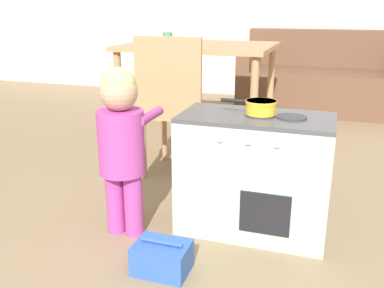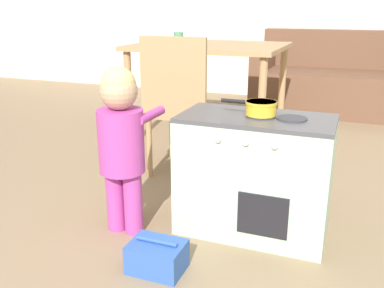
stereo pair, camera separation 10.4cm
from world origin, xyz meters
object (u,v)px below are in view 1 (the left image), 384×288
(couch, at_px, (320,81))
(toy_pot, at_px, (260,106))
(toy_basket, at_px, (162,258))
(cup_on_table, at_px, (168,38))
(dining_chair_near, at_px, (175,105))
(play_kitchen, at_px, (254,174))
(dining_table, at_px, (199,56))
(child_figure, at_px, (121,136))

(couch, bearing_deg, toy_pot, -93.41)
(toy_basket, xyz_separation_m, cup_on_table, (-0.70, 1.89, 0.75))
(dining_chair_near, bearing_deg, play_kitchen, -41.83)
(dining_chair_near, relative_size, couch, 0.55)
(dining_table, xyz_separation_m, cup_on_table, (-0.27, 0.01, 0.14))
(child_figure, height_order, cup_on_table, cup_on_table)
(child_figure, bearing_deg, dining_table, 94.69)
(play_kitchen, bearing_deg, toy_pot, 1.96)
(toy_pot, height_order, toy_basket, toy_pot)
(dining_chair_near, bearing_deg, couch, 71.32)
(dining_chair_near, xyz_separation_m, cup_on_table, (-0.38, 0.87, 0.34))
(dining_table, distance_m, couch, 1.77)
(dining_table, distance_m, dining_chair_near, 0.89)
(dining_table, bearing_deg, toy_pot, -62.58)
(toy_basket, distance_m, couch, 3.40)
(toy_basket, relative_size, dining_table, 0.19)
(child_figure, xyz_separation_m, toy_basket, (0.29, -0.25, -0.43))
(toy_basket, bearing_deg, dining_table, 102.75)
(play_kitchen, xyz_separation_m, dining_chair_near, (-0.60, 0.54, 0.18))
(toy_basket, height_order, cup_on_table, cup_on_table)
(child_figure, relative_size, couch, 0.49)
(toy_pot, bearing_deg, child_figure, -158.65)
(dining_table, bearing_deg, cup_on_table, 178.21)
(dining_table, relative_size, dining_chair_near, 1.30)
(child_figure, xyz_separation_m, couch, (0.76, 3.11, -0.19))
(play_kitchen, xyz_separation_m, cup_on_table, (-0.99, 1.41, 0.53))
(couch, bearing_deg, cup_on_table, -128.63)
(play_kitchen, xyz_separation_m, child_figure, (-0.58, -0.23, 0.20))
(couch, distance_m, cup_on_table, 1.95)
(toy_basket, height_order, couch, couch)
(child_figure, distance_m, dining_chair_near, 0.77)
(child_figure, distance_m, dining_table, 1.65)
(dining_chair_near, bearing_deg, dining_table, 97.18)
(toy_pot, relative_size, toy_basket, 1.15)
(toy_basket, bearing_deg, toy_pot, 58.07)
(play_kitchen, height_order, toy_pot, toy_pot)
(toy_basket, distance_m, dining_chair_near, 1.15)
(child_figure, distance_m, toy_basket, 0.58)
(cup_on_table, bearing_deg, play_kitchen, -55.02)
(play_kitchen, distance_m, dining_table, 1.62)
(play_kitchen, distance_m, couch, 2.88)
(play_kitchen, xyz_separation_m, couch, (0.19, 2.88, 0.01))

